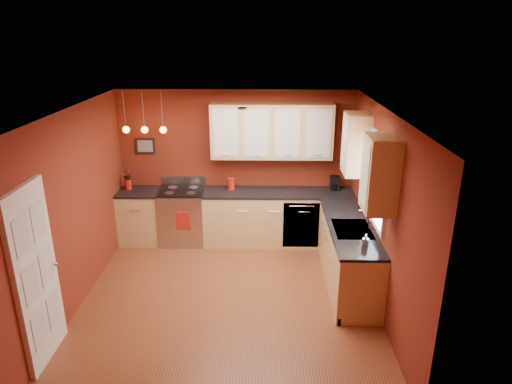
{
  "coord_description": "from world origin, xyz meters",
  "views": [
    {
      "loc": [
        0.48,
        -5.46,
        3.55
      ],
      "look_at": [
        0.36,
        1.0,
        1.22
      ],
      "focal_mm": 32.0,
      "sensor_mm": 36.0,
      "label": 1
    }
  ],
  "objects_px": {
    "sink": "(352,230)",
    "soap_pump": "(366,241)",
    "gas_range": "(183,216)",
    "coffee_maker": "(335,183)",
    "red_canister": "(231,184)"
  },
  "relations": [
    {
      "from": "gas_range",
      "to": "soap_pump",
      "type": "height_order",
      "value": "soap_pump"
    },
    {
      "from": "sink",
      "to": "coffee_maker",
      "type": "distance_m",
      "value": 1.63
    },
    {
      "from": "gas_range",
      "to": "coffee_maker",
      "type": "xyz_separation_m",
      "value": [
        2.61,
        0.12,
        0.57
      ]
    },
    {
      "from": "gas_range",
      "to": "sink",
      "type": "xyz_separation_m",
      "value": [
        2.62,
        -1.5,
        0.43
      ]
    },
    {
      "from": "soap_pump",
      "to": "gas_range",
      "type": "bearing_deg",
      "value": 142.62
    },
    {
      "from": "red_canister",
      "to": "soap_pump",
      "type": "bearing_deg",
      "value": -49.17
    },
    {
      "from": "gas_range",
      "to": "sink",
      "type": "height_order",
      "value": "sink"
    },
    {
      "from": "gas_range",
      "to": "red_canister",
      "type": "relative_size",
      "value": 5.56
    },
    {
      "from": "gas_range",
      "to": "red_canister",
      "type": "xyz_separation_m",
      "value": [
        0.84,
        0.09,
        0.56
      ]
    },
    {
      "from": "sink",
      "to": "soap_pump",
      "type": "xyz_separation_m",
      "value": [
        0.06,
        -0.55,
        0.11
      ]
    },
    {
      "from": "gas_range",
      "to": "coffee_maker",
      "type": "bearing_deg",
      "value": 2.65
    },
    {
      "from": "red_canister",
      "to": "coffee_maker",
      "type": "distance_m",
      "value": 1.77
    },
    {
      "from": "red_canister",
      "to": "gas_range",
      "type": "bearing_deg",
      "value": -174.17
    },
    {
      "from": "red_canister",
      "to": "sink",
      "type": "bearing_deg",
      "value": -41.63
    },
    {
      "from": "gas_range",
      "to": "red_canister",
      "type": "distance_m",
      "value": 1.01
    }
  ]
}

